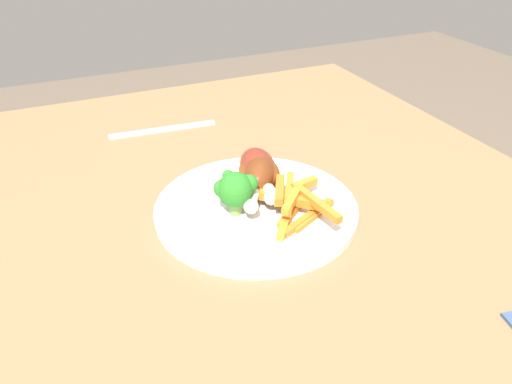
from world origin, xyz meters
TOP-DOWN VIEW (x-y plane):
  - dining_table at (0.00, 0.00)m, footprint 1.15×0.77m
  - dinner_plate at (0.06, 0.06)m, footprint 0.27×0.27m
  - broccoli_floret_front at (0.05, 0.09)m, footprint 0.05×0.06m
  - carrot_fries_pile at (0.02, 0.02)m, footprint 0.13×0.11m
  - chicken_drumstick_near at (0.09, 0.04)m, footprint 0.12×0.09m
  - chicken_drumstick_far at (0.11, 0.03)m, footprint 0.13×0.06m
  - chicken_drumstick_extra at (0.10, 0.03)m, footprint 0.12×0.06m
  - fork at (0.36, 0.10)m, footprint 0.03×0.19m

SIDE VIEW (x-z plane):
  - dining_table at x=0.00m, z-range 0.26..1.00m
  - fork at x=0.36m, z-range 0.74..0.74m
  - dinner_plate at x=0.06m, z-range 0.74..0.75m
  - carrot_fries_pile at x=0.02m, z-range 0.75..0.78m
  - chicken_drumstick_extra at x=0.10m, z-range 0.75..0.79m
  - chicken_drumstick_near at x=0.09m, z-range 0.75..0.79m
  - chicken_drumstick_far at x=0.11m, z-range 0.75..0.79m
  - broccoli_floret_front at x=0.05m, z-range 0.75..0.81m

